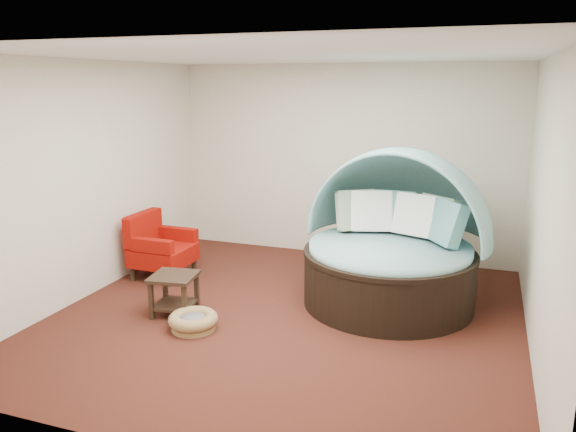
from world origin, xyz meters
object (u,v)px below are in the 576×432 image
(canopy_daybed, at_px, (394,232))
(side_table, at_px, (174,289))
(red_armchair, at_px, (159,247))
(pet_basket, at_px, (193,321))

(canopy_daybed, distance_m, side_table, 2.59)
(canopy_daybed, relative_size, red_armchair, 2.77)
(canopy_daybed, height_order, red_armchair, canopy_daybed)
(red_armchair, bearing_deg, pet_basket, -46.63)
(red_armchair, relative_size, side_table, 1.57)
(canopy_daybed, xyz_separation_m, red_armchair, (-3.07, -0.17, -0.45))
(red_armchair, height_order, side_table, red_armchair)
(side_table, bearing_deg, pet_basket, -36.97)
(red_armchair, bearing_deg, side_table, -50.39)
(pet_basket, bearing_deg, canopy_daybed, 39.76)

